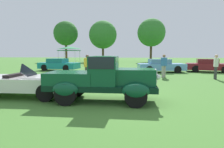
{
  "coord_description": "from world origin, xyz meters",
  "views": [
    {
      "loc": [
        0.67,
        -7.1,
        1.84
      ],
      "look_at": [
        -0.15,
        0.92,
        0.92
      ],
      "focal_mm": 30.48,
      "sensor_mm": 36.0,
      "label": 1
    }
  ],
  "objects_px": {
    "show_car_teal": "(59,65)",
    "show_car_burgundy": "(209,66)",
    "canopy_tent_left_field": "(69,48)",
    "show_car_skyblue": "(161,66)",
    "spectator_by_row": "(164,65)",
    "feature_pickup_truck": "(102,79)",
    "spectator_far_side": "(87,66)",
    "spectator_near_truck": "(216,66)",
    "neighbor_convertible": "(27,83)"
  },
  "relations": [
    {
      "from": "show_car_burgundy",
      "to": "spectator_by_row",
      "type": "bearing_deg",
      "value": -137.35
    },
    {
      "from": "feature_pickup_truck",
      "to": "show_car_teal",
      "type": "height_order",
      "value": "feature_pickup_truck"
    },
    {
      "from": "feature_pickup_truck",
      "to": "spectator_near_truck",
      "type": "bearing_deg",
      "value": 44.14
    },
    {
      "from": "spectator_by_row",
      "to": "canopy_tent_left_field",
      "type": "height_order",
      "value": "canopy_tent_left_field"
    },
    {
      "from": "spectator_near_truck",
      "to": "show_car_burgundy",
      "type": "bearing_deg",
      "value": 73.6
    },
    {
      "from": "neighbor_convertible",
      "to": "show_car_teal",
      "type": "height_order",
      "value": "neighbor_convertible"
    },
    {
      "from": "show_car_burgundy",
      "to": "spectator_near_truck",
      "type": "bearing_deg",
      "value": -106.4
    },
    {
      "from": "neighbor_convertible",
      "to": "show_car_skyblue",
      "type": "bearing_deg",
      "value": 56.19
    },
    {
      "from": "spectator_near_truck",
      "to": "spectator_far_side",
      "type": "height_order",
      "value": "same"
    },
    {
      "from": "spectator_far_side",
      "to": "canopy_tent_left_field",
      "type": "bearing_deg",
      "value": 112.77
    },
    {
      "from": "show_car_teal",
      "to": "canopy_tent_left_field",
      "type": "xyz_separation_m",
      "value": [
        -1.48,
        7.9,
        1.82
      ]
    },
    {
      "from": "show_car_burgundy",
      "to": "neighbor_convertible",
      "type": "bearing_deg",
      "value": -135.76
    },
    {
      "from": "spectator_near_truck",
      "to": "spectator_far_side",
      "type": "bearing_deg",
      "value": -172.56
    },
    {
      "from": "show_car_skyblue",
      "to": "spectator_far_side",
      "type": "distance_m",
      "value": 7.93
    },
    {
      "from": "feature_pickup_truck",
      "to": "show_car_teal",
      "type": "distance_m",
      "value": 13.36
    },
    {
      "from": "feature_pickup_truck",
      "to": "spectator_near_truck",
      "type": "relative_size",
      "value": 2.46
    },
    {
      "from": "show_car_burgundy",
      "to": "spectator_near_truck",
      "type": "distance_m",
      "value": 5.36
    },
    {
      "from": "show_car_teal",
      "to": "spectator_by_row",
      "type": "height_order",
      "value": "spectator_by_row"
    },
    {
      "from": "canopy_tent_left_field",
      "to": "show_car_burgundy",
      "type": "bearing_deg",
      "value": -26.08
    },
    {
      "from": "show_car_teal",
      "to": "neighbor_convertible",
      "type": "bearing_deg",
      "value": -74.86
    },
    {
      "from": "show_car_skyblue",
      "to": "spectator_by_row",
      "type": "height_order",
      "value": "spectator_by_row"
    },
    {
      "from": "spectator_near_truck",
      "to": "show_car_teal",
      "type": "bearing_deg",
      "value": 158.69
    },
    {
      "from": "show_car_skyblue",
      "to": "spectator_far_side",
      "type": "xyz_separation_m",
      "value": [
        -5.67,
        -5.53,
        0.31
      ]
    },
    {
      "from": "neighbor_convertible",
      "to": "spectator_by_row",
      "type": "xyz_separation_m",
      "value": [
        6.72,
        6.8,
        0.34
      ]
    },
    {
      "from": "canopy_tent_left_field",
      "to": "spectator_far_side",
      "type": "bearing_deg",
      "value": -67.23
    },
    {
      "from": "spectator_far_side",
      "to": "canopy_tent_left_field",
      "type": "relative_size",
      "value": 0.62
    },
    {
      "from": "spectator_far_side",
      "to": "spectator_by_row",
      "type": "bearing_deg",
      "value": 18.35
    },
    {
      "from": "show_car_teal",
      "to": "show_car_burgundy",
      "type": "relative_size",
      "value": 0.98
    },
    {
      "from": "show_car_burgundy",
      "to": "spectator_far_side",
      "type": "bearing_deg",
      "value": -148.45
    },
    {
      "from": "show_car_skyblue",
      "to": "spectator_by_row",
      "type": "distance_m",
      "value": 3.8
    },
    {
      "from": "feature_pickup_truck",
      "to": "show_car_teal",
      "type": "relative_size",
      "value": 0.99
    },
    {
      "from": "neighbor_convertible",
      "to": "spectator_near_truck",
      "type": "height_order",
      "value": "spectator_near_truck"
    },
    {
      "from": "show_car_burgundy",
      "to": "spectator_near_truck",
      "type": "height_order",
      "value": "spectator_near_truck"
    },
    {
      "from": "show_car_skyblue",
      "to": "spectator_near_truck",
      "type": "xyz_separation_m",
      "value": [
        3.02,
        -4.4,
        0.31
      ]
    },
    {
      "from": "show_car_skyblue",
      "to": "show_car_burgundy",
      "type": "relative_size",
      "value": 1.03
    },
    {
      "from": "neighbor_convertible",
      "to": "show_car_burgundy",
      "type": "bearing_deg",
      "value": 44.24
    },
    {
      "from": "show_car_skyblue",
      "to": "show_car_burgundy",
      "type": "distance_m",
      "value": 4.59
    },
    {
      "from": "show_car_teal",
      "to": "show_car_burgundy",
      "type": "height_order",
      "value": "same"
    },
    {
      "from": "neighbor_convertible",
      "to": "show_car_burgundy",
      "type": "relative_size",
      "value": 0.96
    },
    {
      "from": "show_car_skyblue",
      "to": "feature_pickup_truck",
      "type": "bearing_deg",
      "value": -109.07
    },
    {
      "from": "canopy_tent_left_field",
      "to": "show_car_skyblue",
      "type": "bearing_deg",
      "value": -36.61
    },
    {
      "from": "feature_pickup_truck",
      "to": "spectator_far_side",
      "type": "xyz_separation_m",
      "value": [
        -1.86,
        5.49,
        0.05
      ]
    },
    {
      "from": "spectator_far_side",
      "to": "canopy_tent_left_field",
      "type": "xyz_separation_m",
      "value": [
        -5.95,
        14.17,
        1.51
      ]
    },
    {
      "from": "show_car_burgundy",
      "to": "spectator_far_side",
      "type": "xyz_separation_m",
      "value": [
        -10.2,
        -6.26,
        0.31
      ]
    },
    {
      "from": "show_car_teal",
      "to": "spectator_near_truck",
      "type": "xyz_separation_m",
      "value": [
        13.16,
        -5.13,
        0.31
      ]
    },
    {
      "from": "feature_pickup_truck",
      "to": "spectator_by_row",
      "type": "height_order",
      "value": "feature_pickup_truck"
    },
    {
      "from": "show_car_teal",
      "to": "spectator_near_truck",
      "type": "distance_m",
      "value": 14.13
    },
    {
      "from": "spectator_by_row",
      "to": "canopy_tent_left_field",
      "type": "distance_m",
      "value": 16.82
    },
    {
      "from": "feature_pickup_truck",
      "to": "spectator_far_side",
      "type": "bearing_deg",
      "value": 108.69
    },
    {
      "from": "show_car_skyblue",
      "to": "spectator_near_truck",
      "type": "bearing_deg",
      "value": -55.54
    }
  ]
}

